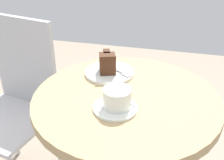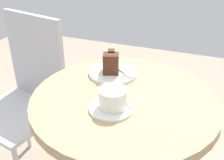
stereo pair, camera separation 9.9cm
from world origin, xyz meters
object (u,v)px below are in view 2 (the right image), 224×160
(coffee_cup, at_px, (113,97))
(cake_plate, at_px, (113,73))
(cafe_chair, at_px, (27,90))
(napkin, at_px, (115,71))
(teaspoon, at_px, (124,103))
(cake_slice, at_px, (111,63))
(saucer, at_px, (111,108))
(fork, at_px, (123,72))

(coffee_cup, relative_size, cake_plate, 0.64)
(cake_plate, xyz_separation_m, cafe_chair, (0.07, 0.49, -0.22))
(napkin, bearing_deg, cafe_chair, 84.91)
(coffee_cup, relative_size, napkin, 0.80)
(teaspoon, xyz_separation_m, cake_slice, (0.20, 0.12, 0.04))
(teaspoon, bearing_deg, cake_plate, 135.01)
(coffee_cup, xyz_separation_m, teaspoon, (0.03, -0.03, -0.03))
(cake_slice, xyz_separation_m, cafe_chair, (0.07, 0.48, -0.26))
(teaspoon, distance_m, napkin, 0.25)
(saucer, distance_m, coffee_cup, 0.04)
(coffee_cup, height_order, cafe_chair, cafe_chair)
(teaspoon, distance_m, cafe_chair, 0.69)
(cake_slice, bearing_deg, coffee_cup, -157.79)
(cake_slice, height_order, cafe_chair, cafe_chair)
(cake_plate, xyz_separation_m, cake_slice, (-0.00, 0.01, 0.04))
(coffee_cup, bearing_deg, fork, 10.07)
(cake_slice, bearing_deg, napkin, -21.53)
(teaspoon, xyz_separation_m, napkin, (0.22, 0.11, -0.01))
(coffee_cup, distance_m, fork, 0.23)
(coffee_cup, bearing_deg, teaspoon, -46.66)
(cafe_chair, bearing_deg, napkin, 7.19)
(cake_slice, relative_size, cafe_chair, 0.12)
(fork, bearing_deg, saucer, -46.78)
(cake_plate, relative_size, cake_slice, 1.80)
(napkin, bearing_deg, saucer, -163.14)
(coffee_cup, height_order, napkin, coffee_cup)
(saucer, distance_m, cake_plate, 0.25)
(saucer, xyz_separation_m, cake_plate, (0.23, 0.08, 0.00))
(coffee_cup, bearing_deg, cafe_chair, 62.98)
(saucer, xyz_separation_m, cake_slice, (0.23, 0.09, 0.04))
(saucer, height_order, cafe_chair, cafe_chair)
(coffee_cup, distance_m, cake_slice, 0.24)
(coffee_cup, distance_m, cake_plate, 0.24)
(fork, relative_size, cafe_chair, 0.14)
(teaspoon, bearing_deg, cafe_chair, 171.89)
(fork, xyz_separation_m, cafe_chair, (0.07, 0.53, -0.23))
(teaspoon, relative_size, fork, 0.76)
(teaspoon, xyz_separation_m, fork, (0.20, 0.07, 0.00))
(coffee_cup, height_order, cake_slice, cake_slice)
(cake_slice, distance_m, cafe_chair, 0.55)
(cake_plate, bearing_deg, cake_slice, 92.35)
(coffee_cup, relative_size, fork, 0.98)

